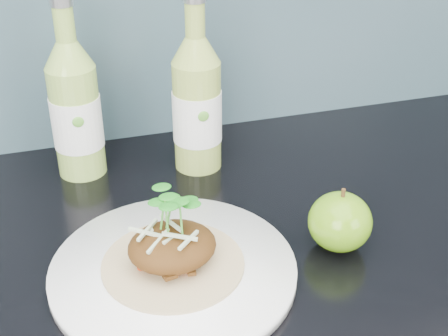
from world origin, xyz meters
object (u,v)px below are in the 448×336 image
(dinner_plate, at_px, (173,270))
(cider_bottle_left, at_px, (76,110))
(green_apple, at_px, (340,222))
(cider_bottle_right, at_px, (197,104))

(dinner_plate, bearing_deg, cider_bottle_left, 105.49)
(green_apple, relative_size, cider_bottle_right, 0.33)
(dinner_plate, distance_m, green_apple, 0.21)
(green_apple, distance_m, cider_bottle_left, 0.41)
(cider_bottle_left, bearing_deg, cider_bottle_right, -18.19)
(green_apple, bearing_deg, cider_bottle_right, 114.92)
(green_apple, height_order, cider_bottle_left, cider_bottle_left)
(dinner_plate, distance_m, cider_bottle_left, 0.30)
(green_apple, xyz_separation_m, cider_bottle_left, (-0.29, 0.28, 0.06))
(cider_bottle_left, bearing_deg, dinner_plate, -81.89)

